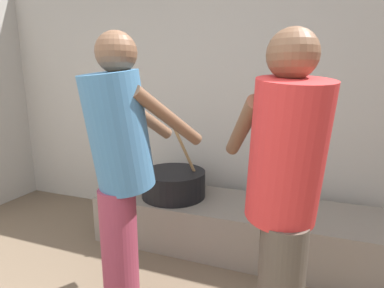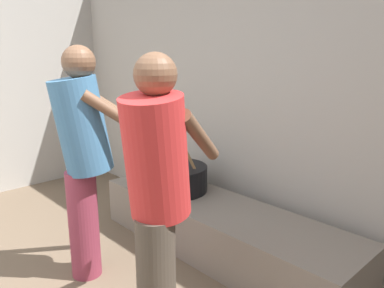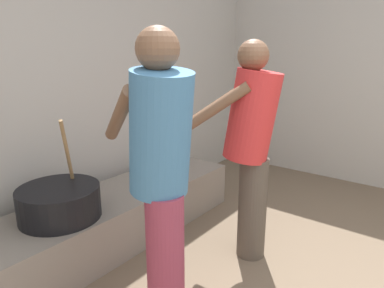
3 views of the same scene
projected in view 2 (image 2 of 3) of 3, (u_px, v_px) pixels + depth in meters
The scene contains 5 objects.
block_enclosure_rear at pixel (262, 96), 3.04m from camera, with size 5.34×0.20×2.33m, color #ADA8A0.
hearth_ledge at pixel (220, 229), 2.89m from camera, with size 2.18×0.60×0.38m, color slate.
cooking_pot_main at pixel (176, 178), 3.15m from camera, with size 0.52×0.52×0.66m.
cook_in_red_shirt at pixel (157, 190), 1.83m from camera, with size 0.55×0.71×1.51m.
cook_in_blue_shirt at pixel (84, 151), 2.45m from camera, with size 0.57×0.72×1.55m.
Camera 2 is at (1.83, 0.20, 1.51)m, focal length 35.44 mm.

